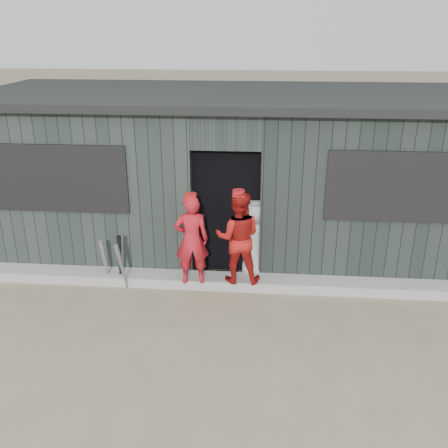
# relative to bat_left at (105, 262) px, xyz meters

# --- Properties ---
(ground) EXTENTS (80.00, 80.00, 0.00)m
(ground) POSITION_rel_bat_left_xyz_m (1.75, -1.72, -0.37)
(ground) COLOR #73664F
(ground) RESTS_ON ground
(curb) EXTENTS (8.00, 0.36, 0.15)m
(curb) POSITION_rel_bat_left_xyz_m (1.75, 0.10, -0.30)
(curb) COLOR gray
(curb) RESTS_ON ground
(bat_left) EXTENTS (0.11, 0.22, 0.74)m
(bat_left) POSITION_rel_bat_left_xyz_m (0.00, 0.00, 0.00)
(bat_left) COLOR gray
(bat_left) RESTS_ON ground
(bat_mid) EXTENTS (0.14, 0.27, 0.78)m
(bat_mid) POSITION_rel_bat_left_xyz_m (0.30, -0.17, 0.02)
(bat_mid) COLOR gray
(bat_mid) RESTS_ON ground
(bat_right) EXTENTS (0.16, 0.23, 0.82)m
(bat_right) POSITION_rel_bat_left_xyz_m (0.22, 0.02, 0.04)
(bat_right) COLOR black
(bat_right) RESTS_ON ground
(player_red_left) EXTENTS (0.53, 0.39, 1.32)m
(player_red_left) POSITION_rel_bat_left_xyz_m (1.31, -0.09, 0.44)
(player_red_left) COLOR #B51622
(player_red_left) RESTS_ON curb
(player_red_right) EXTENTS (0.66, 0.52, 1.35)m
(player_red_right) POSITION_rel_bat_left_xyz_m (1.96, 0.02, 0.45)
(player_red_right) COLOR #A01713
(player_red_right) RESTS_ON curb
(player_grey_back) EXTENTS (0.71, 0.63, 1.22)m
(player_grey_back) POSITION_rel_bat_left_xyz_m (2.19, 0.44, 0.24)
(player_grey_back) COLOR #A8A8A8
(player_grey_back) RESTS_ON ground
(dugout) EXTENTS (8.30, 3.30, 2.62)m
(dugout) POSITION_rel_bat_left_xyz_m (1.75, 1.78, 0.92)
(dugout) COLOR black
(dugout) RESTS_ON ground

